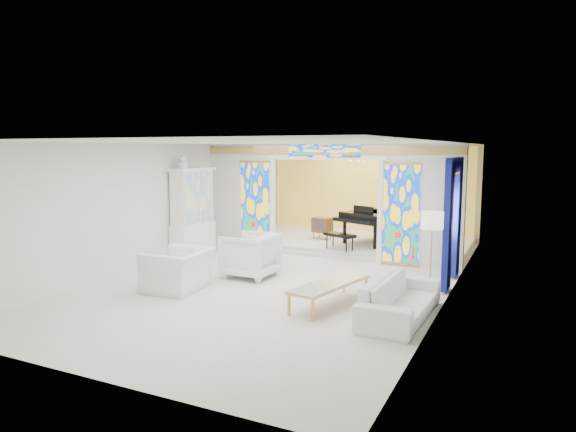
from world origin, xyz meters
The scene contains 24 objects.
floor centered at (0.00, 0.00, 0.00)m, with size 12.00×12.00×0.00m, color beige.
ceiling centered at (0.00, 0.00, 3.00)m, with size 7.00×12.00×0.02m, color silver.
wall_back centered at (0.00, 6.00, 1.50)m, with size 7.00×0.02×3.00m, color silver.
wall_front centered at (0.00, -6.00, 1.50)m, with size 7.00×0.02×3.00m, color silver.
wall_left centered at (-3.50, 0.00, 1.50)m, with size 0.02×12.00×3.00m, color silver.
wall_right centered at (3.50, 0.00, 1.50)m, with size 0.02×12.00×3.00m, color silver.
partition_wall centered at (0.00, 2.00, 1.65)m, with size 7.00×0.22×3.00m.
stained_glass_left centered at (-2.03, 1.89, 1.30)m, with size 0.90×0.04×2.40m, color gold.
stained_glass_right centered at (2.03, 1.89, 1.30)m, with size 0.90×0.04×2.40m, color gold.
stained_glass_transom centered at (0.00, 1.89, 2.82)m, with size 2.00×0.04×0.34m, color gold.
alcove_platform centered at (0.00, 4.10, 0.09)m, with size 6.80×3.80×0.18m, color beige.
gold_curtain_back centered at (0.00, 5.88, 1.50)m, with size 6.70×0.10×2.90m, color #FDDD58.
chandelier centered at (0.20, 4.00, 2.55)m, with size 0.48×0.48×0.30m, color #C98C46.
blue_drapes centered at (3.40, 0.70, 1.58)m, with size 0.14×1.85×2.65m.
china_cabinet centered at (-3.22, 0.60, 1.17)m, with size 0.56×1.46×2.72m.
armchair_left centered at (-1.56, -2.19, 0.41)m, with size 1.27×1.11×0.83m, color white.
armchair_right centered at (-0.77, -0.62, 0.50)m, with size 1.07×1.10×1.00m, color white.
sofa centered at (2.95, -1.99, 0.34)m, with size 2.32×0.91×0.68m, color white.
side_table centered at (-1.52, -1.34, 0.35)m, with size 0.50×0.50×0.53m.
vase centered at (-1.52, -1.34, 0.62)m, with size 0.17×0.17×0.18m, color white.
coffee_table centered at (1.61, -1.85, 0.40)m, with size 1.00×2.05×0.44m.
floor_lamp centered at (3.20, -0.61, 1.45)m, with size 0.53×0.53×1.70m.
grand_piano centered at (1.04, 3.77, 0.93)m, with size 2.45×2.89×1.11m.
tv_console centered at (-0.77, 3.73, 0.60)m, with size 0.63×0.50×0.64m.
Camera 1 is at (4.88, -10.47, 2.88)m, focal length 32.00 mm.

